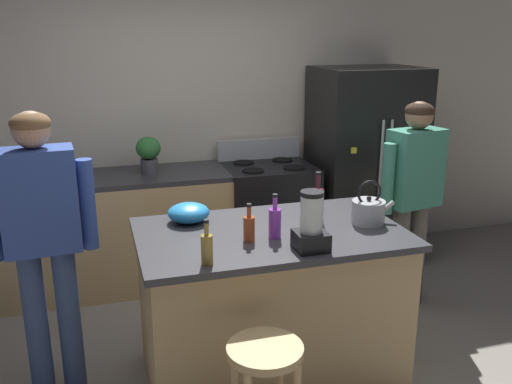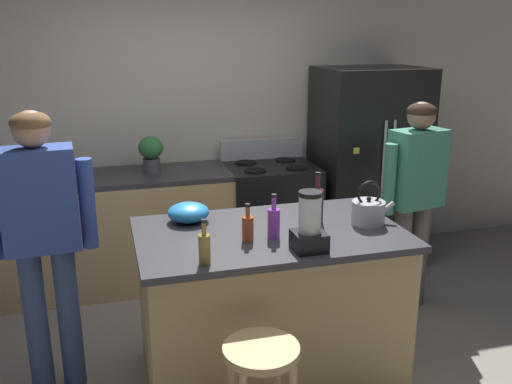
{
  "view_description": "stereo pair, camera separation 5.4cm",
  "coord_description": "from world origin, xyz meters",
  "px_view_note": "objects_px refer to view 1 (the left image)",
  "views": [
    {
      "loc": [
        -0.94,
        -2.89,
        2.09
      ],
      "look_at": [
        0.0,
        0.3,
        1.11
      ],
      "focal_mm": 38.98,
      "sensor_mm": 36.0,
      "label": 1
    },
    {
      "loc": [
        -0.89,
        -2.9,
        2.09
      ],
      "look_at": [
        0.0,
        0.3,
        1.11
      ],
      "focal_mm": 38.98,
      "sensor_mm": 36.0,
      "label": 2
    }
  ],
  "objects_px": {
    "stove_range": "(268,217)",
    "bottle_cooking_sauce": "(249,228)",
    "person_by_sink_right": "(413,187)",
    "bottle_vinegar": "(207,248)",
    "bottle_soda": "(275,222)",
    "blender_appliance": "(311,225)",
    "tea_kettle": "(369,211)",
    "bottle_wine": "(317,204)",
    "refrigerator": "(364,167)",
    "bar_stool": "(265,375)",
    "mixing_bowl": "(189,213)",
    "person_by_island_left": "(42,230)",
    "kitchen_island": "(270,304)",
    "potted_plant": "(149,152)"
  },
  "relations": [
    {
      "from": "stove_range",
      "to": "bottle_cooking_sauce",
      "type": "xyz_separation_m",
      "value": [
        -0.64,
        -1.64,
        0.54
      ]
    },
    {
      "from": "person_by_sink_right",
      "to": "bottle_cooking_sauce",
      "type": "bearing_deg",
      "value": -154.72
    },
    {
      "from": "bottle_vinegar",
      "to": "bottle_cooking_sauce",
      "type": "xyz_separation_m",
      "value": [
        0.29,
        0.25,
        -0.01
      ]
    },
    {
      "from": "bottle_soda",
      "to": "blender_appliance",
      "type": "bearing_deg",
      "value": -59.73
    },
    {
      "from": "stove_range",
      "to": "bottle_soda",
      "type": "height_order",
      "value": "bottle_soda"
    },
    {
      "from": "tea_kettle",
      "to": "bottle_wine",
      "type": "bearing_deg",
      "value": 162.18
    },
    {
      "from": "refrigerator",
      "to": "bottle_cooking_sauce",
      "type": "bearing_deg",
      "value": -133.49
    },
    {
      "from": "person_by_sink_right",
      "to": "bar_stool",
      "type": "distance_m",
      "value": 2.09
    },
    {
      "from": "bar_stool",
      "to": "bottle_wine",
      "type": "xyz_separation_m",
      "value": [
        0.58,
        0.8,
        0.54
      ]
    },
    {
      "from": "mixing_bowl",
      "to": "person_by_island_left",
      "type": "bearing_deg",
      "value": -174.37
    },
    {
      "from": "kitchen_island",
      "to": "bottle_cooking_sauce",
      "type": "distance_m",
      "value": 0.59
    },
    {
      "from": "bottle_vinegar",
      "to": "tea_kettle",
      "type": "relative_size",
      "value": 0.86
    },
    {
      "from": "blender_appliance",
      "to": "bottle_vinegar",
      "type": "relative_size",
      "value": 1.37
    },
    {
      "from": "bottle_cooking_sauce",
      "to": "refrigerator",
      "type": "bearing_deg",
      "value": 46.51
    },
    {
      "from": "bottle_vinegar",
      "to": "bar_stool",
      "type": "bearing_deg",
      "value": -63.92
    },
    {
      "from": "potted_plant",
      "to": "mixing_bowl",
      "type": "xyz_separation_m",
      "value": [
        0.1,
        -1.26,
        -0.12
      ]
    },
    {
      "from": "bar_stool",
      "to": "bottle_wine",
      "type": "bearing_deg",
      "value": 54.11
    },
    {
      "from": "bottle_cooking_sauce",
      "to": "mixing_bowl",
      "type": "height_order",
      "value": "bottle_cooking_sauce"
    },
    {
      "from": "blender_appliance",
      "to": "bottle_vinegar",
      "type": "height_order",
      "value": "blender_appliance"
    },
    {
      "from": "blender_appliance",
      "to": "person_by_sink_right",
      "type": "bearing_deg",
      "value": 37.39
    },
    {
      "from": "person_by_island_left",
      "to": "bottle_soda",
      "type": "distance_m",
      "value": 1.29
    },
    {
      "from": "person_by_island_left",
      "to": "bottle_wine",
      "type": "distance_m",
      "value": 1.58
    },
    {
      "from": "bottle_vinegar",
      "to": "potted_plant",
      "type": "bearing_deg",
      "value": 92.4
    },
    {
      "from": "bottle_wine",
      "to": "bottle_soda",
      "type": "xyz_separation_m",
      "value": [
        -0.33,
        -0.17,
        -0.02
      ]
    },
    {
      "from": "mixing_bowl",
      "to": "potted_plant",
      "type": "bearing_deg",
      "value": 94.66
    },
    {
      "from": "blender_appliance",
      "to": "bottle_cooking_sauce",
      "type": "distance_m",
      "value": 0.36
    },
    {
      "from": "person_by_island_left",
      "to": "blender_appliance",
      "type": "distance_m",
      "value": 1.48
    },
    {
      "from": "stove_range",
      "to": "person_by_island_left",
      "type": "distance_m",
      "value": 2.24
    },
    {
      "from": "stove_range",
      "to": "bar_stool",
      "type": "relative_size",
      "value": 1.67
    },
    {
      "from": "bottle_soda",
      "to": "potted_plant",
      "type": "bearing_deg",
      "value": 107.35
    },
    {
      "from": "person_by_island_left",
      "to": "bar_stool",
      "type": "distance_m",
      "value": 1.46
    },
    {
      "from": "mixing_bowl",
      "to": "tea_kettle",
      "type": "height_order",
      "value": "tea_kettle"
    },
    {
      "from": "bottle_cooking_sauce",
      "to": "potted_plant",
      "type": "bearing_deg",
      "value": 102.41
    },
    {
      "from": "kitchen_island",
      "to": "bottle_wine",
      "type": "height_order",
      "value": "bottle_wine"
    },
    {
      "from": "bottle_soda",
      "to": "tea_kettle",
      "type": "bearing_deg",
      "value": 6.82
    },
    {
      "from": "bottle_soda",
      "to": "mixing_bowl",
      "type": "bearing_deg",
      "value": 135.9
    },
    {
      "from": "bottle_wine",
      "to": "potted_plant",
      "type": "bearing_deg",
      "value": 119.47
    },
    {
      "from": "potted_plant",
      "to": "bottle_cooking_sauce",
      "type": "relative_size",
      "value": 1.39
    },
    {
      "from": "bottle_soda",
      "to": "refrigerator",
      "type": "bearing_deg",
      "value": 49.35
    },
    {
      "from": "bar_stool",
      "to": "person_by_sink_right",
      "type": "bearing_deg",
      "value": 40.07
    },
    {
      "from": "bottle_wine",
      "to": "tea_kettle",
      "type": "relative_size",
      "value": 1.15
    },
    {
      "from": "person_by_sink_right",
      "to": "potted_plant",
      "type": "distance_m",
      "value": 2.08
    },
    {
      "from": "person_by_sink_right",
      "to": "bottle_wine",
      "type": "bearing_deg",
      "value": -152.41
    },
    {
      "from": "blender_appliance",
      "to": "bottle_wine",
      "type": "bearing_deg",
      "value": 63.1
    },
    {
      "from": "bottle_soda",
      "to": "bottle_cooking_sauce",
      "type": "bearing_deg",
      "value": -177.23
    },
    {
      "from": "person_by_island_left",
      "to": "mixing_bowl",
      "type": "relative_size",
      "value": 6.61
    },
    {
      "from": "kitchen_island",
      "to": "person_by_island_left",
      "type": "bearing_deg",
      "value": 170.56
    },
    {
      "from": "bar_stool",
      "to": "bottle_cooking_sauce",
      "type": "relative_size",
      "value": 3.15
    },
    {
      "from": "stove_range",
      "to": "person_by_island_left",
      "type": "xyz_separation_m",
      "value": [
        -1.73,
        -1.32,
        0.53
      ]
    },
    {
      "from": "person_by_island_left",
      "to": "person_by_sink_right",
      "type": "distance_m",
      "value": 2.58
    }
  ]
}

